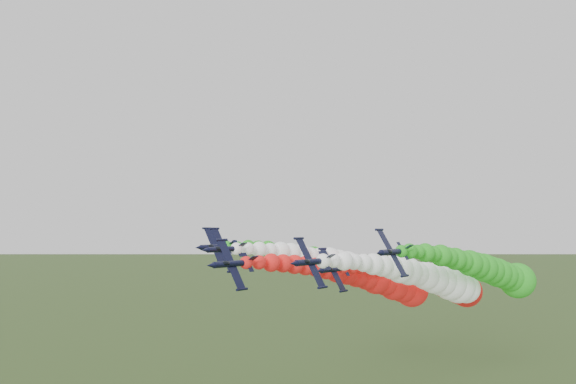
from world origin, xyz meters
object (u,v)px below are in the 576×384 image
(jet_inner_left, at_px, (354,267))
(jet_trail, at_px, (440,284))
(jet_lead, at_px, (377,281))
(jet_outer_right, at_px, (491,271))
(jet_outer_left, at_px, (341,265))
(jet_inner_right, at_px, (433,279))

(jet_inner_left, distance_m, jet_trail, 23.23)
(jet_lead, bearing_deg, jet_trail, 78.79)
(jet_trail, bearing_deg, jet_outer_right, -15.84)
(jet_outer_left, height_order, jet_trail, jet_outer_left)
(jet_lead, xyz_separation_m, jet_outer_left, (-19.64, 16.11, 1.93))
(jet_outer_left, bearing_deg, jet_lead, -39.35)
(jet_inner_left, relative_size, jet_inner_right, 1.01)
(jet_lead, height_order, jet_trail, jet_lead)
(jet_outer_right, bearing_deg, jet_trail, 164.16)
(jet_inner_right, bearing_deg, jet_inner_left, -178.55)
(jet_inner_left, distance_m, jet_outer_right, 31.73)
(jet_lead, xyz_separation_m, jet_trail, (4.79, 24.19, -2.18))
(jet_outer_left, height_order, jet_outer_right, jet_outer_left)
(jet_lead, bearing_deg, jet_inner_right, 36.64)
(jet_outer_right, relative_size, jet_trail, 1.00)
(jet_outer_right, bearing_deg, jet_outer_left, -173.84)
(jet_trail, bearing_deg, jet_outer_left, -161.70)
(jet_inner_left, height_order, jet_trail, jet_inner_left)
(jet_inner_left, height_order, jet_inner_right, jet_inner_left)
(jet_inner_right, relative_size, jet_trail, 0.99)
(jet_outer_left, distance_m, jet_outer_right, 38.56)
(jet_inner_left, relative_size, jet_trail, 0.99)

